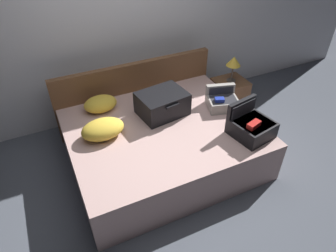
{
  "coord_description": "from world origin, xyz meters",
  "views": [
    {
      "loc": [
        -1.08,
        -2.02,
        2.59
      ],
      "look_at": [
        0.0,
        0.27,
        0.6
      ],
      "focal_mm": 32.49,
      "sensor_mm": 36.0,
      "label": 1
    }
  ],
  "objects_px": {
    "hard_case_large": "(162,103)",
    "hard_case_medium": "(251,126)",
    "pillow_near_headboard": "(103,129)",
    "nightstand": "(229,95)",
    "pillow_center_head": "(100,104)",
    "bed": "(163,144)",
    "table_lamp": "(234,62)",
    "hard_case_small": "(222,101)"
  },
  "relations": [
    {
      "from": "pillow_center_head",
      "to": "table_lamp",
      "type": "height_order",
      "value": "table_lamp"
    },
    {
      "from": "pillow_near_headboard",
      "to": "nightstand",
      "type": "distance_m",
      "value": 2.04
    },
    {
      "from": "bed",
      "to": "nightstand",
      "type": "relative_size",
      "value": 4.42
    },
    {
      "from": "hard_case_large",
      "to": "pillow_center_head",
      "type": "relative_size",
      "value": 1.5
    },
    {
      "from": "pillow_near_headboard",
      "to": "pillow_center_head",
      "type": "xyz_separation_m",
      "value": [
        0.11,
        0.48,
        -0.01
      ]
    },
    {
      "from": "bed",
      "to": "pillow_center_head",
      "type": "bearing_deg",
      "value": 131.18
    },
    {
      "from": "bed",
      "to": "hard_case_small",
      "type": "xyz_separation_m",
      "value": [
        0.8,
        0.05,
        0.34
      ]
    },
    {
      "from": "table_lamp",
      "to": "bed",
      "type": "bearing_deg",
      "value": -155.99
    },
    {
      "from": "bed",
      "to": "hard_case_medium",
      "type": "bearing_deg",
      "value": -33.09
    },
    {
      "from": "hard_case_medium",
      "to": "pillow_near_headboard",
      "type": "height_order",
      "value": "hard_case_medium"
    },
    {
      "from": "table_lamp",
      "to": "hard_case_small",
      "type": "bearing_deg",
      "value": -133.89
    },
    {
      "from": "hard_case_medium",
      "to": "pillow_near_headboard",
      "type": "xyz_separation_m",
      "value": [
        -1.43,
        0.64,
        -0.02
      ]
    },
    {
      "from": "hard_case_large",
      "to": "hard_case_medium",
      "type": "xyz_separation_m",
      "value": [
        0.69,
        -0.76,
        -0.02
      ]
    },
    {
      "from": "bed",
      "to": "hard_case_medium",
      "type": "relative_size",
      "value": 4.47
    },
    {
      "from": "hard_case_medium",
      "to": "table_lamp",
      "type": "relative_size",
      "value": 1.26
    },
    {
      "from": "hard_case_large",
      "to": "hard_case_medium",
      "type": "distance_m",
      "value": 1.02
    },
    {
      "from": "hard_case_large",
      "to": "table_lamp",
      "type": "bearing_deg",
      "value": 7.92
    },
    {
      "from": "hard_case_large",
      "to": "pillow_center_head",
      "type": "distance_m",
      "value": 0.73
    },
    {
      "from": "bed",
      "to": "hard_case_large",
      "type": "relative_size",
      "value": 3.52
    },
    {
      "from": "bed",
      "to": "pillow_near_headboard",
      "type": "relative_size",
      "value": 4.52
    },
    {
      "from": "nightstand",
      "to": "table_lamp",
      "type": "height_order",
      "value": "table_lamp"
    },
    {
      "from": "bed",
      "to": "table_lamp",
      "type": "xyz_separation_m",
      "value": [
        1.31,
        0.58,
        0.5
      ]
    },
    {
      "from": "hard_case_small",
      "to": "pillow_center_head",
      "type": "bearing_deg",
      "value": 173.89
    },
    {
      "from": "nightstand",
      "to": "table_lamp",
      "type": "relative_size",
      "value": 1.27
    },
    {
      "from": "hard_case_medium",
      "to": "hard_case_small",
      "type": "height_order",
      "value": "hard_case_medium"
    },
    {
      "from": "bed",
      "to": "hard_case_large",
      "type": "distance_m",
      "value": 0.47
    },
    {
      "from": "nightstand",
      "to": "pillow_center_head",
      "type": "bearing_deg",
      "value": 179.23
    },
    {
      "from": "bed",
      "to": "hard_case_large",
      "type": "xyz_separation_m",
      "value": [
        0.1,
        0.24,
        0.39
      ]
    },
    {
      "from": "hard_case_medium",
      "to": "pillow_center_head",
      "type": "bearing_deg",
      "value": 128.95
    },
    {
      "from": "bed",
      "to": "pillow_center_head",
      "type": "xyz_separation_m",
      "value": [
        -0.53,
        0.61,
        0.34
      ]
    },
    {
      "from": "nightstand",
      "to": "hard_case_large",
      "type": "bearing_deg",
      "value": -164.3
    },
    {
      "from": "pillow_center_head",
      "to": "hard_case_large",
      "type": "bearing_deg",
      "value": -29.96
    },
    {
      "from": "pillow_center_head",
      "to": "pillow_near_headboard",
      "type": "bearing_deg",
      "value": -102.38
    },
    {
      "from": "hard_case_small",
      "to": "pillow_near_headboard",
      "type": "bearing_deg",
      "value": -166.4
    },
    {
      "from": "hard_case_large",
      "to": "nightstand",
      "type": "relative_size",
      "value": 1.25
    },
    {
      "from": "pillow_near_headboard",
      "to": "nightstand",
      "type": "bearing_deg",
      "value": 13.22
    },
    {
      "from": "pillow_center_head",
      "to": "table_lamp",
      "type": "bearing_deg",
      "value": -0.77
    },
    {
      "from": "hard_case_small",
      "to": "pillow_center_head",
      "type": "xyz_separation_m",
      "value": [
        -1.33,
        0.55,
        0.0
      ]
    },
    {
      "from": "pillow_center_head",
      "to": "nightstand",
      "type": "distance_m",
      "value": 1.88
    },
    {
      "from": "nightstand",
      "to": "pillow_near_headboard",
      "type": "bearing_deg",
      "value": -166.78
    },
    {
      "from": "hard_case_large",
      "to": "nightstand",
      "type": "height_order",
      "value": "hard_case_large"
    },
    {
      "from": "bed",
      "to": "table_lamp",
      "type": "height_order",
      "value": "table_lamp"
    }
  ]
}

